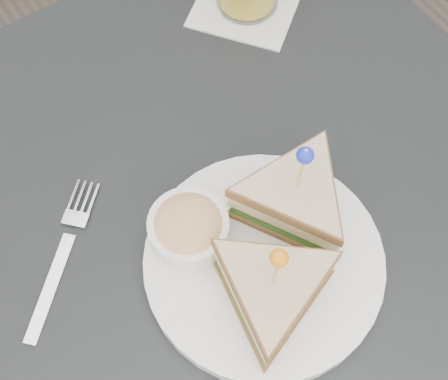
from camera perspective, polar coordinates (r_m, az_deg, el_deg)
The scene contains 4 objects.
ground_plane at distance 1.42m, azimuth -0.11°, elevation -15.40°, with size 3.50×3.50×0.00m, color #3F3833.
table at distance 0.77m, azimuth -0.20°, elevation -5.19°, with size 0.80×0.80×0.75m.
plate_meal at distance 0.65m, azimuth 4.21°, elevation -5.16°, with size 0.31×0.30×0.15m.
cutlery_fork at distance 0.71m, azimuth -14.40°, elevation -5.34°, with size 0.15×0.15×0.01m.
Camera 1 is at (-0.16, -0.24, 1.39)m, focal length 50.00 mm.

